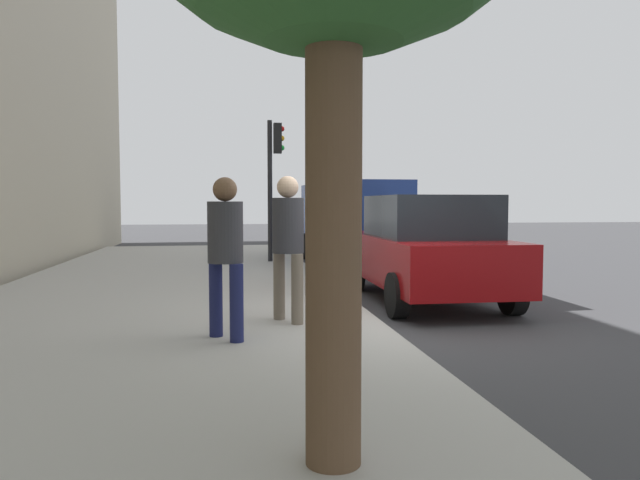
{
  "coord_description": "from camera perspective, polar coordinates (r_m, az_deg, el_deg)",
  "views": [
    {
      "loc": [
        -7.56,
        1.94,
        1.64
      ],
      "look_at": [
        0.8,
        0.63,
        1.12
      ],
      "focal_mm": 33.68,
      "sensor_mm": 36.0,
      "label": 1
    }
  ],
  "objects": [
    {
      "name": "ground_plane",
      "position": [
        7.97,
        5.44,
        -8.4
      ],
      "size": [
        80.0,
        80.0,
        0.0
      ],
      "primitive_type": "plane",
      "color": "#38383A",
      "rests_on": "ground"
    },
    {
      "name": "sidewalk_slab",
      "position": [
        7.79,
        -16.7,
        -8.25
      ],
      "size": [
        28.0,
        6.0,
        0.15
      ],
      "primitive_type": "cube",
      "color": "#A8A59E",
      "rests_on": "ground_plane"
    },
    {
      "name": "parking_meter",
      "position": [
        7.81,
        1.52,
        0.01
      ],
      "size": [
        0.36,
        0.12,
        1.41
      ],
      "color": "gray",
      "rests_on": "sidewalk_slab"
    },
    {
      "name": "pedestrian_at_meter",
      "position": [
        7.52,
        -3.07,
        0.45
      ],
      "size": [
        0.5,
        0.4,
        1.83
      ],
      "rotation": [
        0.0,
        0.0,
        -1.07
      ],
      "color": "#726656",
      "rests_on": "sidewalk_slab"
    },
    {
      "name": "pedestrian_bystander",
      "position": [
        6.62,
        -8.98,
        -0.38
      ],
      "size": [
        0.47,
        0.39,
        1.78
      ],
      "rotation": [
        0.0,
        0.0,
        -0.95
      ],
      "color": "#191E4C",
      "rests_on": "sidewalk_slab"
    },
    {
      "name": "parked_sedan_near",
      "position": [
        10.16,
        10.02,
        -0.77
      ],
      "size": [
        4.42,
        2.0,
        1.77
      ],
      "color": "maroon",
      "rests_on": "ground_plane"
    },
    {
      "name": "parked_van_far",
      "position": [
        16.05,
        2.92,
        2.13
      ],
      "size": [
        5.2,
        2.12,
        2.18
      ],
      "color": "navy",
      "rests_on": "ground_plane"
    },
    {
      "name": "traffic_signal",
      "position": [
        15.49,
        -4.41,
        6.95
      ],
      "size": [
        0.24,
        0.44,
        3.6
      ],
      "color": "black",
      "rests_on": "sidewalk_slab"
    }
  ]
}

